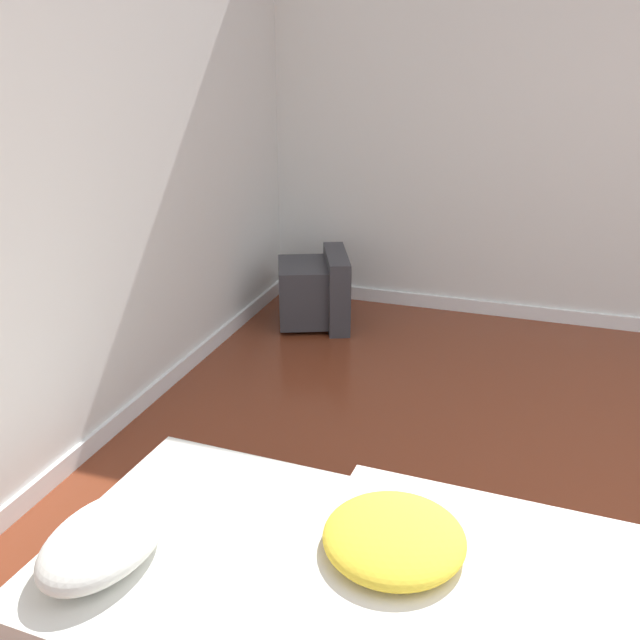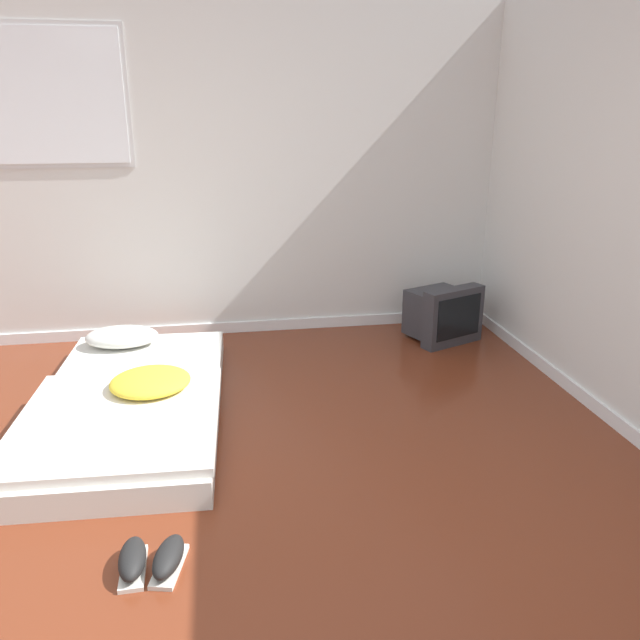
% 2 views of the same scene
% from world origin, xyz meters
% --- Properties ---
extents(mattress_bed, '(1.16, 2.13, 0.29)m').
position_xyz_m(mattress_bed, '(-0.31, 1.48, 0.11)').
color(mattress_bed, silver).
rests_on(mattress_bed, ground_plane).
extents(crt_tv, '(0.61, 0.58, 0.46)m').
position_xyz_m(crt_tv, '(2.03, 2.46, 0.22)').
color(crt_tv, '#333338').
rests_on(crt_tv, ground_plane).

